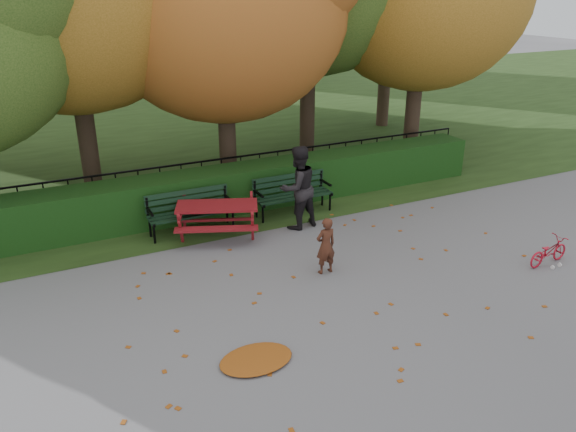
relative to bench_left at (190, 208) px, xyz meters
name	(u,v)px	position (x,y,z in m)	size (l,w,h in m)	color
ground	(331,297)	(1.30, -3.70, -0.52)	(90.00, 90.00, 0.00)	slate
grass_strip	(144,124)	(1.30, 10.30, -0.51)	(90.00, 90.00, 0.00)	#1D3212
hedge	(234,189)	(1.30, 0.80, -0.02)	(13.00, 0.90, 1.00)	#14330D
iron_fence	(222,177)	(1.30, 1.60, 0.02)	(14.00, 0.04, 1.02)	black
bench_left	(190,208)	(0.00, 0.00, 0.00)	(1.80, 0.57, 0.88)	black
bench_right	(292,191)	(2.40, 0.00, 0.00)	(1.80, 0.57, 0.88)	black
picnic_table	(217,212)	(0.43, -0.50, 0.03)	(2.03, 1.85, 0.81)	maroon
leaf_pile	(256,359)	(-0.52, -4.74, -0.48)	(1.06, 0.73, 0.07)	brown
leaf_scatter	(322,289)	(1.30, -3.40, -0.51)	(9.00, 5.70, 0.01)	brown
child	(326,246)	(1.65, -2.88, 0.02)	(0.39, 0.26, 1.08)	#452216
adult	(298,188)	(2.15, -0.80, 0.39)	(0.88, 0.69, 1.81)	black
bicycle	(549,251)	(5.58, -4.43, -0.26)	(0.35, 0.99, 0.52)	#AF1023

